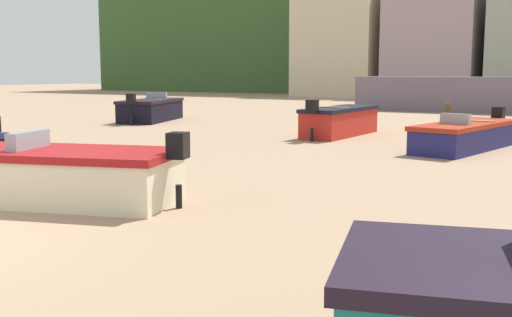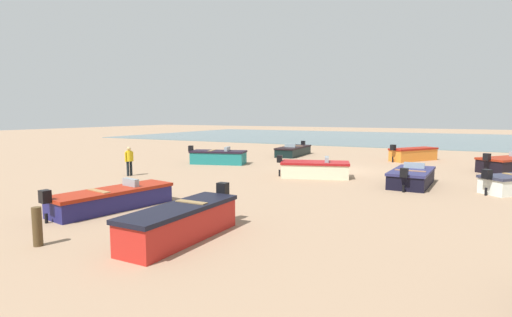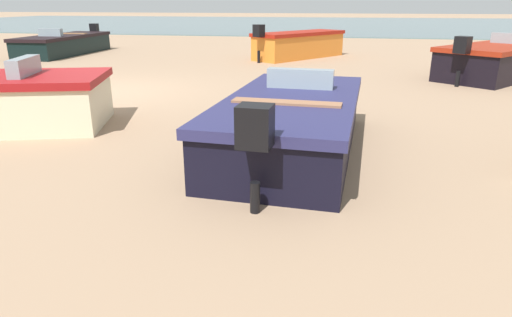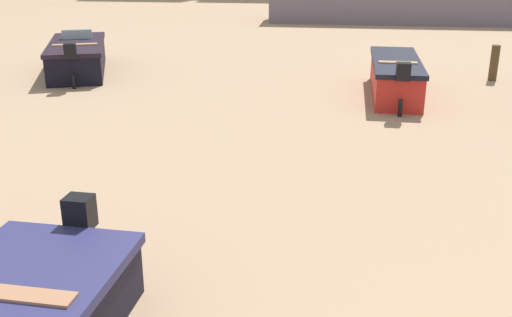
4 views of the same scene
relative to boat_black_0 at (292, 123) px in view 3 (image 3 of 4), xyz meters
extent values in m
plane|color=#9B7C60|center=(4.85, -3.38, -0.39)|extent=(160.00, 160.00, 0.00)
cube|color=slate|center=(4.85, -39.38, -0.36)|extent=(80.00, 36.00, 0.06)
cube|color=black|center=(0.00, -0.01, -0.08)|extent=(1.83, 3.82, 0.64)
cube|color=navy|center=(0.00, -0.01, 0.30)|extent=(1.92, 3.93, 0.12)
cube|color=black|center=(0.11, 2.04, 0.48)|extent=(0.34, 0.30, 0.40)
cylinder|color=black|center=(0.11, 2.04, -0.23)|extent=(0.11, 0.11, 0.32)
cube|color=#8C9EA8|center=(-0.04, -0.67, 0.50)|extent=(0.98, 0.25, 0.28)
cube|color=#976648|center=(0.03, 0.45, 0.35)|extent=(1.39, 0.32, 0.08)
cube|color=black|center=(10.30, -10.46, -0.08)|extent=(1.68, 4.72, 0.63)
cube|color=black|center=(10.30, -10.46, 0.30)|extent=(1.77, 4.82, 0.12)
cube|color=black|center=(10.39, -12.98, 0.48)|extent=(0.33, 0.29, 0.40)
cylinder|color=black|center=(10.39, -12.98, -0.24)|extent=(0.10, 0.10, 0.32)
cube|color=#8C9EA8|center=(10.27, -9.65, 0.50)|extent=(0.92, 0.23, 0.28)
cube|color=#976A43|center=(10.32, -11.05, 0.35)|extent=(1.30, 0.29, 0.08)
cube|color=orange|center=(1.02, -11.03, 0.02)|extent=(3.15, 3.81, 0.82)
cube|color=#9D1B0F|center=(1.02, -11.03, 0.49)|extent=(3.27, 3.94, 0.12)
cube|color=black|center=(2.22, -9.30, 0.67)|extent=(0.42, 0.41, 0.40)
cylinder|color=black|center=(2.22, -9.30, -0.19)|extent=(0.14, 0.14, 0.41)
cube|color=black|center=(-4.72, -7.39, -0.01)|extent=(3.72, 4.05, 0.76)
cube|color=maroon|center=(-4.72, -7.39, 0.43)|extent=(3.84, 4.17, 0.12)
cube|color=black|center=(-3.41, -5.75, 0.61)|extent=(0.42, 0.42, 0.40)
cylinder|color=black|center=(-3.41, -5.75, -0.20)|extent=(0.14, 0.14, 0.38)
cube|color=#8C9EA8|center=(-5.14, -7.91, 0.63)|extent=(0.91, 0.79, 0.28)
cube|color=#8C9EA8|center=(4.36, -0.42, 0.60)|extent=(0.47, 0.96, 0.28)
camera|label=1|loc=(12.54, -7.08, 1.68)|focal=43.17mm
camera|label=2|loc=(-1.98, 20.32, 3.02)|focal=27.96mm
camera|label=3|loc=(-0.66, 5.95, 1.57)|focal=31.36mm
camera|label=4|loc=(3.00, -4.12, 3.54)|focal=42.32mm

